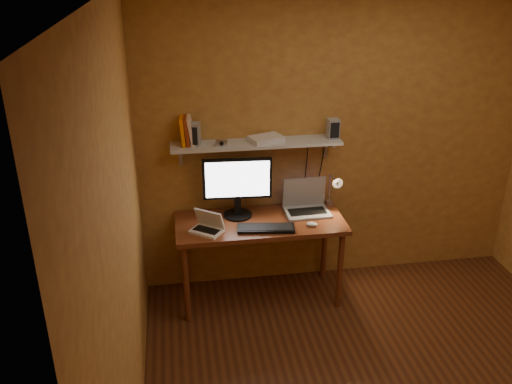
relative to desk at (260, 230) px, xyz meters
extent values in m
cube|color=#BB8939|center=(0.72, 0.33, 0.64)|extent=(3.40, 0.02, 2.60)
cube|color=#BB8939|center=(-0.99, -1.28, 0.64)|extent=(0.02, 3.20, 2.60)
cube|color=maroon|center=(0.00, 0.00, 0.07)|extent=(1.40, 0.60, 0.04)
cylinder|color=maroon|center=(-0.64, -0.24, -0.31)|extent=(0.05, 0.05, 0.71)
cylinder|color=maroon|center=(0.64, -0.24, -0.31)|extent=(0.05, 0.05, 0.71)
cylinder|color=maroon|center=(-0.64, 0.24, -0.31)|extent=(0.05, 0.05, 0.71)
cylinder|color=maroon|center=(0.64, 0.24, -0.31)|extent=(0.05, 0.05, 0.71)
cube|color=silver|center=(0.00, 0.19, 0.70)|extent=(1.40, 0.25, 0.02)
cube|color=silver|center=(-0.62, 0.30, 0.60)|extent=(0.03, 0.03, 0.18)
cube|color=silver|center=(0.62, 0.30, 0.60)|extent=(0.03, 0.03, 0.18)
cylinder|color=black|center=(-0.17, 0.12, 0.09)|extent=(0.26, 0.26, 0.02)
cube|color=black|center=(-0.17, 0.12, 0.18)|extent=(0.06, 0.05, 0.18)
cube|color=black|center=(-0.17, 0.12, 0.43)|extent=(0.57, 0.07, 0.35)
cube|color=white|center=(-0.17, 0.11, 0.43)|extent=(0.53, 0.04, 0.31)
cube|color=#909398|center=(0.42, 0.07, 0.10)|extent=(0.38, 0.27, 0.02)
cube|color=black|center=(0.42, 0.07, 0.11)|extent=(0.32, 0.15, 0.00)
cube|color=#909398|center=(0.42, 0.19, 0.24)|extent=(0.37, 0.04, 0.26)
cube|color=#121238|center=(0.42, 0.19, 0.24)|extent=(0.33, 0.03, 0.22)
cube|color=silver|center=(-0.45, -0.13, 0.10)|extent=(0.30, 0.28, 0.02)
cube|color=black|center=(-0.45, -0.13, 0.11)|extent=(0.22, 0.20, 0.00)
cube|color=silver|center=(-0.42, -0.09, 0.18)|extent=(0.24, 0.21, 0.16)
cube|color=black|center=(-0.42, -0.09, 0.18)|extent=(0.21, 0.17, 0.13)
cube|color=black|center=(0.02, -0.16, 0.10)|extent=(0.48, 0.22, 0.02)
ellipsoid|color=silver|center=(0.40, -0.16, 0.10)|extent=(0.11, 0.09, 0.03)
cube|color=silver|center=(0.66, 0.24, 0.08)|extent=(0.05, 0.06, 0.08)
cylinder|color=silver|center=(0.66, 0.24, 0.23)|extent=(0.02, 0.02, 0.28)
cylinder|color=silver|center=(0.66, 0.16, 0.37)|extent=(0.01, 0.16, 0.01)
cone|color=silver|center=(0.66, 0.08, 0.37)|extent=(0.09, 0.09, 0.09)
sphere|color=#FFE0A5|center=(0.66, 0.06, 0.37)|extent=(0.04, 0.04, 0.04)
cube|color=#909398|center=(-0.51, 0.19, 0.80)|extent=(0.12, 0.12, 0.18)
cube|color=#909398|center=(0.64, 0.19, 0.79)|extent=(0.10, 0.10, 0.17)
cube|color=orange|center=(-0.59, 0.21, 0.83)|extent=(0.06, 0.16, 0.23)
cube|color=maroon|center=(-0.56, 0.21, 0.83)|extent=(0.07, 0.16, 0.23)
cube|color=beige|center=(-0.52, 0.21, 0.83)|extent=(0.07, 0.16, 0.23)
cube|color=silver|center=(-0.29, 0.13, 0.74)|extent=(0.09, 0.03, 0.06)
cylinder|color=black|center=(-0.29, 0.12, 0.74)|extent=(0.03, 0.02, 0.03)
cube|color=silver|center=(0.08, 0.19, 0.73)|extent=(0.31, 0.26, 0.04)
camera|label=1|loc=(-0.66, -3.95, 2.12)|focal=38.00mm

